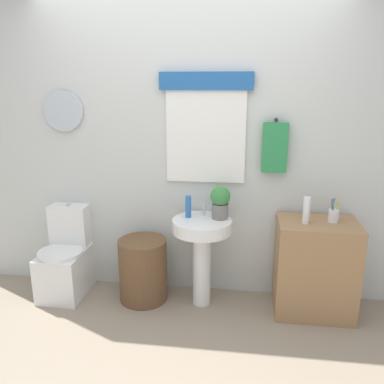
# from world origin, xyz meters

# --- Properties ---
(ground_plane) EXTENTS (8.00, 8.00, 0.00)m
(ground_plane) POSITION_xyz_m (0.00, 0.00, 0.00)
(ground_plane) COLOR gray
(back_wall) EXTENTS (4.40, 0.18, 2.60)m
(back_wall) POSITION_xyz_m (0.00, 1.15, 1.30)
(back_wall) COLOR silver
(back_wall) RESTS_ON ground_plane
(toilet) EXTENTS (0.38, 0.51, 0.79)m
(toilet) POSITION_xyz_m (-1.06, 0.89, 0.30)
(toilet) COLOR white
(toilet) RESTS_ON ground_plane
(laundry_hamper) EXTENTS (0.41, 0.41, 0.54)m
(laundry_hamper) POSITION_xyz_m (-0.35, 0.85, 0.27)
(laundry_hamper) COLOR brown
(laundry_hamper) RESTS_ON ground_plane
(pedestal_sink) EXTENTS (0.49, 0.49, 0.75)m
(pedestal_sink) POSITION_xyz_m (0.16, 0.85, 0.56)
(pedestal_sink) COLOR white
(pedestal_sink) RESTS_ON ground_plane
(faucet) EXTENTS (0.03, 0.03, 0.10)m
(faucet) POSITION_xyz_m (0.16, 0.97, 0.80)
(faucet) COLOR silver
(faucet) RESTS_ON pedestal_sink
(wooden_cabinet) EXTENTS (0.62, 0.44, 0.78)m
(wooden_cabinet) POSITION_xyz_m (1.07, 0.85, 0.39)
(wooden_cabinet) COLOR #9E754C
(wooden_cabinet) RESTS_ON ground_plane
(soap_bottle) EXTENTS (0.05, 0.05, 0.18)m
(soap_bottle) POSITION_xyz_m (0.04, 0.90, 0.84)
(soap_bottle) COLOR #2D6BB7
(soap_bottle) RESTS_ON pedestal_sink
(potted_plant) EXTENTS (0.16, 0.16, 0.27)m
(potted_plant) POSITION_xyz_m (0.30, 0.91, 0.90)
(potted_plant) COLOR slate
(potted_plant) RESTS_ON pedestal_sink
(lotion_bottle) EXTENTS (0.05, 0.05, 0.21)m
(lotion_bottle) POSITION_xyz_m (0.96, 0.81, 0.88)
(lotion_bottle) COLOR white
(lotion_bottle) RESTS_ON wooden_cabinet
(toothbrush_cup) EXTENTS (0.08, 0.08, 0.19)m
(toothbrush_cup) POSITION_xyz_m (1.18, 0.87, 0.83)
(toothbrush_cup) COLOR silver
(toothbrush_cup) RESTS_ON wooden_cabinet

